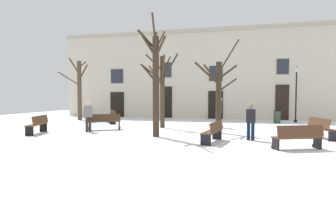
% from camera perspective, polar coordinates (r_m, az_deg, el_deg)
% --- Properties ---
extents(ground_plane, '(37.21, 37.21, 0.00)m').
position_cam_1_polar(ground_plane, '(16.33, -1.69, -3.58)').
color(ground_plane, white).
extents(building_facade, '(23.26, 0.60, 7.50)m').
position_cam_1_polar(building_facade, '(25.52, 4.47, 7.39)').
color(building_facade, beige).
rests_on(building_facade, ground).
extents(tree_center, '(1.64, 2.06, 5.47)m').
position_cam_1_polar(tree_center, '(13.90, -2.41, 6.11)').
color(tree_center, '#382B1E').
rests_on(tree_center, ground).
extents(tree_right_of_center, '(2.17, 1.89, 4.33)m').
position_cam_1_polar(tree_right_of_center, '(17.76, -1.13, 4.64)').
color(tree_right_of_center, '#382B1E').
rests_on(tree_right_of_center, ground).
extents(tree_foreground, '(2.19, 1.60, 4.70)m').
position_cam_1_polar(tree_foreground, '(15.60, 9.59, 3.59)').
color(tree_foreground, '#382B1E').
rests_on(tree_foreground, ground).
extents(tree_left_of_center, '(1.62, 2.58, 4.87)m').
position_cam_1_polar(tree_left_of_center, '(24.31, -16.54, 4.51)').
color(tree_left_of_center, '#4C3D2D').
rests_on(tree_left_of_center, ground).
extents(streetlamp, '(0.30, 0.30, 3.99)m').
position_cam_1_polar(streetlamp, '(23.16, 23.21, 4.18)').
color(streetlamp, black).
rests_on(streetlamp, ground).
extents(litter_bin, '(0.48, 0.48, 0.88)m').
position_cam_1_polar(litter_bin, '(21.99, 20.04, -0.87)').
color(litter_bin, '#2D3D2D').
rests_on(litter_bin, ground).
extents(bench_back_to_back_left, '(0.90, 1.83, 0.92)m').
position_cam_1_polar(bench_back_to_back_left, '(16.39, -23.54, -2.13)').
color(bench_back_to_back_left, '#51331E').
rests_on(bench_back_to_back_left, ground).
extents(bench_far_corner, '(0.98, 1.63, 0.94)m').
position_cam_1_polar(bench_far_corner, '(14.90, 27.18, -2.77)').
color(bench_far_corner, '#51331E').
rests_on(bench_far_corner, ground).
extents(bench_back_to_back_right, '(1.92, 1.30, 0.89)m').
position_cam_1_polar(bench_back_to_back_right, '(17.10, -12.21, -1.77)').
color(bench_back_to_back_right, '#3D2819').
rests_on(bench_back_to_back_right, ground).
extents(bench_facing_shops, '(1.81, 1.16, 0.88)m').
position_cam_1_polar(bench_facing_shops, '(11.63, 23.49, -4.39)').
color(bench_facing_shops, '#51331E').
rests_on(bench_facing_shops, ground).
extents(bench_by_litter_bin, '(0.76, 1.97, 0.86)m').
position_cam_1_polar(bench_by_litter_bin, '(12.42, 8.59, -3.66)').
color(bench_by_litter_bin, '#51331E').
rests_on(bench_by_litter_bin, ground).
extents(bench_near_lamp, '(1.37, 1.67, 0.91)m').
position_cam_1_polar(bench_near_lamp, '(21.04, -10.69, -0.86)').
color(bench_near_lamp, '#3D2819').
rests_on(bench_near_lamp, ground).
extents(person_crossing_plaza, '(0.24, 0.39, 1.80)m').
position_cam_1_polar(person_crossing_plaza, '(18.08, 9.90, 0.24)').
color(person_crossing_plaza, black).
rests_on(person_crossing_plaza, ground).
extents(person_by_shop_door, '(0.39, 0.24, 1.58)m').
position_cam_1_polar(person_by_shop_door, '(13.29, 15.48, -1.51)').
color(person_by_shop_door, black).
rests_on(person_by_shop_door, ground).
extents(person_near_bench, '(0.39, 0.44, 1.63)m').
position_cam_1_polar(person_near_bench, '(16.29, -14.94, -0.54)').
color(person_near_bench, '#2D271E').
rests_on(person_near_bench, ground).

